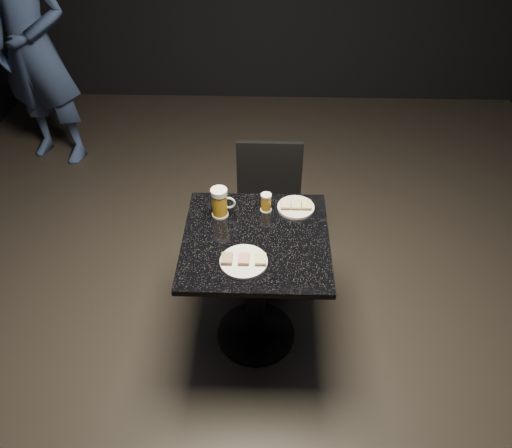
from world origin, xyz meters
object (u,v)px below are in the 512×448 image
Objects in this scene: chair at (269,205)px; plate_small at (296,207)px; plate_large at (244,262)px; beer_tumbler at (266,202)px; beer_mug at (220,202)px; patron at (33,47)px; table at (256,273)px.

plate_small is at bearing -67.92° from chair.
chair is (0.11, 0.74, -0.26)m from plate_large.
chair is at bearing 112.08° from plate_small.
chair is (0.01, 0.36, -0.30)m from beer_tumbler.
chair reaches higher than beer_tumbler.
beer_mug is at bearing 111.52° from plate_large.
beer_mug is at bearing -33.02° from patron.
plate_large is 0.79m from chair.
patron reaches higher than plate_small.
plate_large and plate_small have the same top height.
beer_tumbler is (1.76, -1.65, -0.13)m from patron.
chair is at bearing -21.25° from patron.
plate_small reaches higher than table.
chair is at bearing 87.74° from beer_tumbler.
plate_large is 1.15× the size of plate_small.
patron is at bearing 139.51° from plate_small.
patron is 2.48× the size of table.
plate_large is at bearing -35.78° from patron.
beer_mug is (-0.13, 0.34, 0.07)m from plate_large.
plate_small is at bearing 9.51° from beer_mug.
plate_large is 0.47m from plate_small.
patron is 2.42m from beer_tumbler.
plate_large is 0.25× the size of chair.
plate_small is 2.53m from patron.
beer_mug is (-0.38, -0.06, 0.07)m from plate_small.
table is at bearing -42.48° from beer_mug.
beer_mug is at bearing 137.52° from table.
plate_small is 0.39m from beer_mug.
table is at bearing -95.91° from chair.
beer_tumbler is (0.04, 0.21, 0.29)m from table.
patron reaches higher than beer_tumbler.
plate_large is 0.12× the size of patron.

